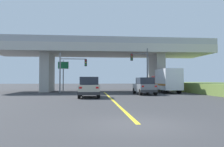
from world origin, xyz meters
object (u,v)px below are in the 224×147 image
suv_crossing (144,86)px  highway_sign (63,69)px  traffic_signal_nearside (142,65)px  suv_lead (89,87)px  box_truck (166,81)px  traffic_signal_farside (70,68)px

suv_crossing → highway_sign: (-10.41, 6.57, 2.34)m
suv_crossing → traffic_signal_nearside: size_ratio=0.71×
suv_lead → box_truck: box_truck is taller
suv_lead → suv_crossing: same height
suv_crossing → traffic_signal_farside: size_ratio=0.82×
highway_sign → traffic_signal_farside: bearing=-67.9°
highway_sign → suv_lead: bearing=-69.3°
suv_crossing → highway_sign: size_ratio=0.96×
traffic_signal_nearside → highway_sign: size_ratio=1.35×
suv_lead → box_truck: (10.39, 6.95, 0.64)m
suv_crossing → highway_sign: highway_sign is taller
suv_crossing → suv_lead: bearing=-151.4°
suv_lead → suv_crossing: 7.50m
suv_lead → highway_sign: bearing=110.7°
box_truck → highway_sign: size_ratio=1.40×
suv_lead → highway_sign: 11.24m
suv_crossing → traffic_signal_nearside: (0.73, 4.18, 2.82)m
suv_lead → traffic_signal_farside: bearing=110.2°
box_truck → traffic_signal_farside: (-13.06, 0.33, 1.71)m
suv_lead → highway_sign: (-3.89, 10.28, 2.34)m
box_truck → suv_lead: bearing=-146.2°
suv_lead → traffic_signal_nearside: (7.25, 7.89, 2.82)m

